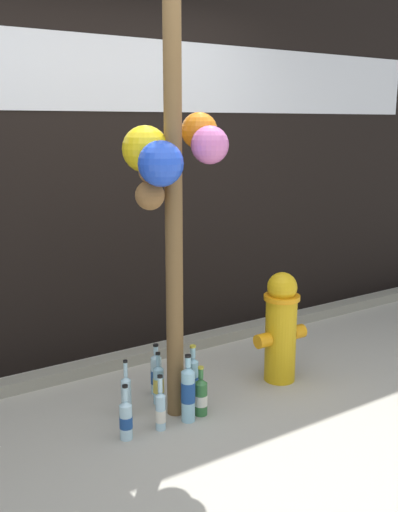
{
  "coord_description": "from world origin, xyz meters",
  "views": [
    {
      "loc": [
        -1.6,
        -2.24,
        1.66
      ],
      "look_at": [
        0.16,
        0.47,
        0.92
      ],
      "focal_mm": 40.96,
      "sensor_mm": 36.0,
      "label": 1
    }
  ],
  "objects_px": {
    "bottle_1": "(156,373)",
    "bottle_3": "(158,383)",
    "bottle_6": "(201,396)",
    "bottle_7": "(126,395)",
    "memorial_post": "(171,132)",
    "bottle_0": "(126,419)",
    "bottle_4": "(193,382)",
    "bottle_5": "(161,410)",
    "fire_hydrant": "(281,326)",
    "bottle_2": "(188,392)"
  },
  "relations": [
    {
      "from": "bottle_6",
      "to": "fire_hydrant",
      "type": "bearing_deg",
      "value": 9.3
    },
    {
      "from": "bottle_0",
      "to": "bottle_4",
      "type": "height_order",
      "value": "bottle_4"
    },
    {
      "from": "bottle_3",
      "to": "bottle_4",
      "type": "distance_m",
      "value": 0.21
    },
    {
      "from": "fire_hydrant",
      "to": "bottle_1",
      "type": "bearing_deg",
      "value": 161.26
    },
    {
      "from": "memorial_post",
      "to": "bottle_4",
      "type": "bearing_deg",
      "value": 6.71
    },
    {
      "from": "bottle_4",
      "to": "bottle_5",
      "type": "height_order",
      "value": "bottle_4"
    },
    {
      "from": "bottle_2",
      "to": "bottle_5",
      "type": "height_order",
      "value": "bottle_2"
    },
    {
      "from": "bottle_3",
      "to": "bottle_4",
      "type": "bearing_deg",
      "value": -44.03
    },
    {
      "from": "bottle_0",
      "to": "bottle_5",
      "type": "bearing_deg",
      "value": -4.22
    },
    {
      "from": "memorial_post",
      "to": "bottle_7",
      "type": "height_order",
      "value": "memorial_post"
    },
    {
      "from": "bottle_0",
      "to": "bottle_7",
      "type": "distance_m",
      "value": 0.24
    },
    {
      "from": "bottle_3",
      "to": "bottle_7",
      "type": "distance_m",
      "value": 0.24
    },
    {
      "from": "memorial_post",
      "to": "bottle_5",
      "type": "distance_m",
      "value": 1.51
    },
    {
      "from": "bottle_2",
      "to": "bottle_6",
      "type": "relative_size",
      "value": 1.34
    },
    {
      "from": "memorial_post",
      "to": "bottle_7",
      "type": "bearing_deg",
      "value": 155.04
    },
    {
      "from": "memorial_post",
      "to": "bottle_0",
      "type": "relative_size",
      "value": 8.92
    },
    {
      "from": "bottle_0",
      "to": "bottle_6",
      "type": "bearing_deg",
      "value": 0.71
    },
    {
      "from": "bottle_4",
      "to": "bottle_5",
      "type": "bearing_deg",
      "value": -156.2
    },
    {
      "from": "memorial_post",
      "to": "bottle_2",
      "type": "xyz_separation_m",
      "value": [
        0.03,
        -0.11,
        -1.44
      ]
    },
    {
      "from": "bottle_6",
      "to": "bottle_7",
      "type": "relative_size",
      "value": 0.85
    },
    {
      "from": "bottle_1",
      "to": "bottle_7",
      "type": "xyz_separation_m",
      "value": [
        -0.29,
        -0.17,
        0.0
      ]
    },
    {
      "from": "fire_hydrant",
      "to": "bottle_5",
      "type": "bearing_deg",
      "value": -172.12
    },
    {
      "from": "bottle_0",
      "to": "bottle_3",
      "type": "xyz_separation_m",
      "value": [
        0.34,
        0.26,
        0.01
      ]
    },
    {
      "from": "bottle_5",
      "to": "bottle_7",
      "type": "relative_size",
      "value": 0.92
    },
    {
      "from": "fire_hydrant",
      "to": "bottle_4",
      "type": "xyz_separation_m",
      "value": [
        -0.68,
        -0.01,
        -0.21
      ]
    },
    {
      "from": "memorial_post",
      "to": "bottle_7",
      "type": "distance_m",
      "value": 1.5
    },
    {
      "from": "memorial_post",
      "to": "bottle_0",
      "type": "distance_m",
      "value": 1.54
    },
    {
      "from": "bottle_3",
      "to": "bottle_7",
      "type": "relative_size",
      "value": 0.93
    },
    {
      "from": "bottle_1",
      "to": "bottle_3",
      "type": "height_order",
      "value": "same"
    },
    {
      "from": "bottle_3",
      "to": "bottle_6",
      "type": "relative_size",
      "value": 1.1
    },
    {
      "from": "bottle_0",
      "to": "bottle_1",
      "type": "xyz_separation_m",
      "value": [
        0.4,
        0.39,
        0.02
      ]
    },
    {
      "from": "bottle_5",
      "to": "bottle_6",
      "type": "bearing_deg",
      "value": 4.3
    },
    {
      "from": "memorial_post",
      "to": "bottle_1",
      "type": "relative_size",
      "value": 8.47
    },
    {
      "from": "fire_hydrant",
      "to": "bottle_3",
      "type": "distance_m",
      "value": 0.88
    },
    {
      "from": "bottle_1",
      "to": "bottle_3",
      "type": "distance_m",
      "value": 0.13
    },
    {
      "from": "bottle_2",
      "to": "bottle_1",
      "type": "bearing_deg",
      "value": 87.79
    },
    {
      "from": "bottle_5",
      "to": "bottle_1",
      "type": "bearing_deg",
      "value": 64.06
    },
    {
      "from": "bottle_6",
      "to": "bottle_4",
      "type": "bearing_deg",
      "value": 82.58
    },
    {
      "from": "bottle_3",
      "to": "bottle_1",
      "type": "bearing_deg",
      "value": 66.71
    },
    {
      "from": "fire_hydrant",
      "to": "bottle_2",
      "type": "bearing_deg",
      "value": -170.31
    },
    {
      "from": "bottle_2",
      "to": "bottle_7",
      "type": "height_order",
      "value": "bottle_2"
    },
    {
      "from": "bottle_0",
      "to": "bottle_4",
      "type": "relative_size",
      "value": 0.8
    },
    {
      "from": "bottle_7",
      "to": "bottle_1",
      "type": "bearing_deg",
      "value": 30.58
    },
    {
      "from": "bottle_5",
      "to": "memorial_post",
      "type": "bearing_deg",
      "value": 36.74
    },
    {
      "from": "bottle_1",
      "to": "bottle_5",
      "type": "xyz_separation_m",
      "value": [
        -0.19,
        -0.4,
        -0.02
      ]
    },
    {
      "from": "bottle_7",
      "to": "memorial_post",
      "type": "bearing_deg",
      "value": -24.96
    },
    {
      "from": "bottle_4",
      "to": "bottle_6",
      "type": "height_order",
      "value": "bottle_4"
    },
    {
      "from": "bottle_1",
      "to": "bottle_4",
      "type": "xyz_separation_m",
      "value": [
        0.1,
        -0.27,
        0.03
      ]
    },
    {
      "from": "bottle_1",
      "to": "bottle_3",
      "type": "bearing_deg",
      "value": -113.29
    },
    {
      "from": "bottle_3",
      "to": "bottle_6",
      "type": "height_order",
      "value": "bottle_3"
    }
  ]
}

